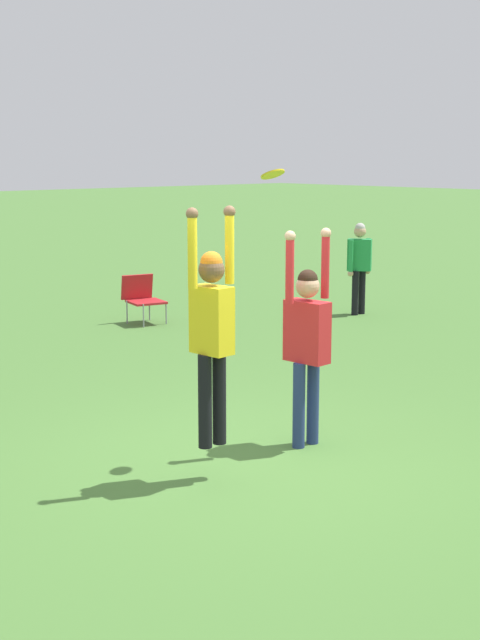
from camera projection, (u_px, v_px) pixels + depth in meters
ground_plane at (252, 461)px, 8.30m from camera, size 120.00×120.00×0.00m
person_jumping at (212, 322)px, 7.58m from camera, size 0.51×0.38×2.08m
person_defending at (307, 333)px, 8.56m from camera, size 0.59×0.46×2.12m
frisbee at (273, 174)px, 8.01m from camera, size 0.22×0.21×0.10m
camping_chair_1 at (142, 296)px, 15.07m from camera, size 0.67×0.71×0.82m
person_spectator_near at (359, 260)px, 15.79m from camera, size 0.57×0.46×1.64m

